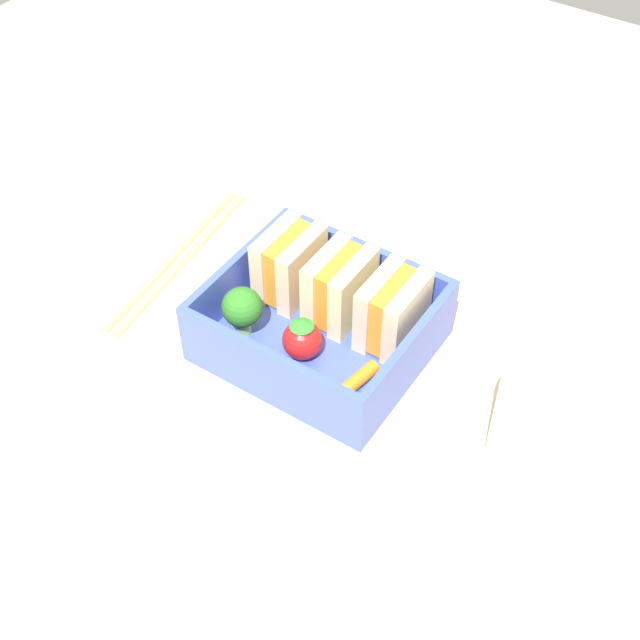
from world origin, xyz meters
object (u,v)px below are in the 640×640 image
(broccoli_floret, at_px, (242,308))
(drinking_glass, at_px, (543,425))
(sandwich_center_left, at_px, (339,287))
(chopstick_pair, at_px, (178,257))
(sandwich_left, at_px, (289,264))
(strawberry_far_left, at_px, (300,338))
(sandwich_center, at_px, (393,311))
(carrot_stick_far_left, at_px, (356,382))

(broccoli_floret, bearing_deg, drinking_glass, 2.72)
(sandwich_center_left, height_order, chopstick_pair, sandwich_center_left)
(sandwich_left, relative_size, chopstick_pair, 0.29)
(sandwich_left, bearing_deg, strawberry_far_left, -48.70)
(sandwich_center, height_order, broccoli_floret, sandwich_center)
(strawberry_far_left, bearing_deg, sandwich_center, 46.47)
(sandwich_center_left, xyz_separation_m, carrot_stick_far_left, (0.05, -0.05, -0.02))
(carrot_stick_far_left, bearing_deg, sandwich_center, 93.41)
(sandwich_center, distance_m, carrot_stick_far_left, 0.06)
(broccoli_floret, relative_size, carrot_stick_far_left, 1.01)
(sandwich_center_left, height_order, broccoli_floret, sandwich_center_left)
(drinking_glass, bearing_deg, strawberry_far_left, -178.40)
(broccoli_floret, height_order, carrot_stick_far_left, broccoli_floret)
(broccoli_floret, xyz_separation_m, drinking_glass, (0.22, 0.01, 0.01))
(carrot_stick_far_left, xyz_separation_m, drinking_glass, (0.13, 0.01, 0.03))
(sandwich_center_left, height_order, carrot_stick_far_left, sandwich_center_left)
(broccoli_floret, distance_m, chopstick_pair, 0.11)
(broccoli_floret, bearing_deg, chopstick_pair, 156.34)
(sandwich_left, distance_m, drinking_glass, 0.23)
(broccoli_floret, distance_m, drinking_glass, 0.22)
(carrot_stick_far_left, bearing_deg, chopstick_pair, 167.54)
(sandwich_center, xyz_separation_m, chopstick_pair, (-0.19, -0.01, -0.04))
(sandwich_center_left, distance_m, drinking_glass, 0.18)
(broccoli_floret, bearing_deg, strawberry_far_left, 7.00)
(sandwich_center, bearing_deg, sandwich_center_left, 180.00)
(sandwich_left, height_order, broccoli_floret, sandwich_left)
(broccoli_floret, relative_size, drinking_glass, 0.41)
(sandwich_left, xyz_separation_m, chopstick_pair, (-0.10, -0.01, -0.04))
(sandwich_left, height_order, carrot_stick_far_left, sandwich_left)
(sandwich_center_left, height_order, sandwich_center, same)
(sandwich_left, distance_m, strawberry_far_left, 0.07)
(sandwich_center_left, distance_m, sandwich_center, 0.04)
(sandwich_center_left, xyz_separation_m, broccoli_floret, (-0.05, -0.05, -0.00))
(strawberry_far_left, distance_m, chopstick_pair, 0.15)
(sandwich_center_left, bearing_deg, broccoli_floret, -131.34)
(strawberry_far_left, relative_size, carrot_stick_far_left, 0.87)
(carrot_stick_far_left, height_order, drinking_glass, drinking_glass)
(carrot_stick_far_left, xyz_separation_m, chopstick_pair, (-0.20, 0.04, -0.01))
(sandwich_left, xyz_separation_m, drinking_glass, (0.22, -0.04, 0.01))
(carrot_stick_far_left, bearing_deg, sandwich_center_left, 131.60)
(sandwich_center_left, xyz_separation_m, strawberry_far_left, (-0.00, -0.05, -0.01))
(sandwich_left, xyz_separation_m, broccoli_floret, (-0.00, -0.05, -0.00))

